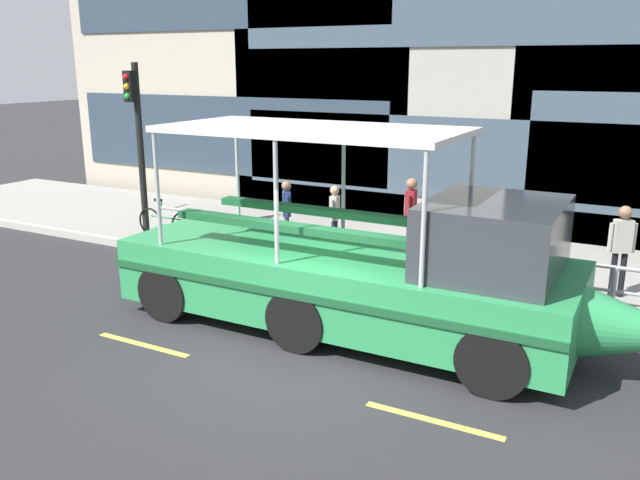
% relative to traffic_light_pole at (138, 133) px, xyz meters
% --- Properties ---
extents(ground_plane, '(120.00, 120.00, 0.00)m').
position_rel_traffic_light_pole_xyz_m(ground_plane, '(6.74, -3.79, -2.70)').
color(ground_plane, '#2B2B2D').
extents(sidewalk, '(32.00, 4.80, 0.18)m').
position_rel_traffic_light_pole_xyz_m(sidewalk, '(6.74, 1.81, -2.61)').
color(sidewalk, '#99968E').
rests_on(sidewalk, ground_plane).
extents(curb_edge, '(32.00, 0.18, 0.18)m').
position_rel_traffic_light_pole_xyz_m(curb_edge, '(6.74, -0.68, -2.61)').
color(curb_edge, '#B2ADA3').
rests_on(curb_edge, ground_plane).
extents(lane_centreline, '(25.80, 0.12, 0.01)m').
position_rel_traffic_light_pole_xyz_m(lane_centreline, '(6.74, -4.75, -2.70)').
color(lane_centreline, '#DBD64C').
rests_on(lane_centreline, ground_plane).
extents(curb_guardrail, '(12.04, 0.09, 0.87)m').
position_rel_traffic_light_pole_xyz_m(curb_guardrail, '(6.81, -0.34, -1.93)').
color(curb_guardrail, '#9EA0A8').
rests_on(curb_guardrail, sidewalk).
extents(traffic_light_pole, '(0.24, 0.46, 4.16)m').
position_rel_traffic_light_pole_xyz_m(traffic_light_pole, '(0.00, 0.00, 0.00)').
color(traffic_light_pole, black).
rests_on(traffic_light_pole, sidewalk).
extents(leaned_bicycle, '(1.74, 0.46, 0.96)m').
position_rel_traffic_light_pole_xyz_m(leaned_bicycle, '(0.76, -0.04, -2.14)').
color(leaned_bicycle, black).
rests_on(leaned_bicycle, sidewalk).
extents(duck_tour_boat, '(9.39, 2.68, 3.34)m').
position_rel_traffic_light_pole_xyz_m(duck_tour_boat, '(7.32, -2.57, -1.65)').
color(duck_tour_boat, '#2D9351').
rests_on(duck_tour_boat, ground_plane).
extents(pedestrian_near_bow, '(0.45, 0.30, 1.70)m').
position_rel_traffic_light_pole_xyz_m(pedestrian_near_bow, '(10.79, 0.67, -1.50)').
color(pedestrian_near_bow, black).
rests_on(pedestrian_near_bow, sidewalk).
extents(pedestrian_mid_left, '(0.24, 0.51, 1.77)m').
position_rel_traffic_light_pole_xyz_m(pedestrian_mid_left, '(6.58, 1.19, -1.45)').
color(pedestrian_mid_left, black).
rests_on(pedestrian_mid_left, sidewalk).
extents(pedestrian_mid_right, '(0.21, 0.44, 1.53)m').
position_rel_traffic_light_pole_xyz_m(pedestrian_mid_right, '(4.93, 0.80, -1.60)').
color(pedestrian_mid_right, '#1E2338').
rests_on(pedestrian_mid_right, sidewalk).
extents(pedestrian_near_stern, '(0.31, 0.39, 1.59)m').
position_rel_traffic_light_pole_xyz_m(pedestrian_near_stern, '(3.85, 0.53, -1.56)').
color(pedestrian_near_stern, '#47423D').
rests_on(pedestrian_near_stern, sidewalk).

